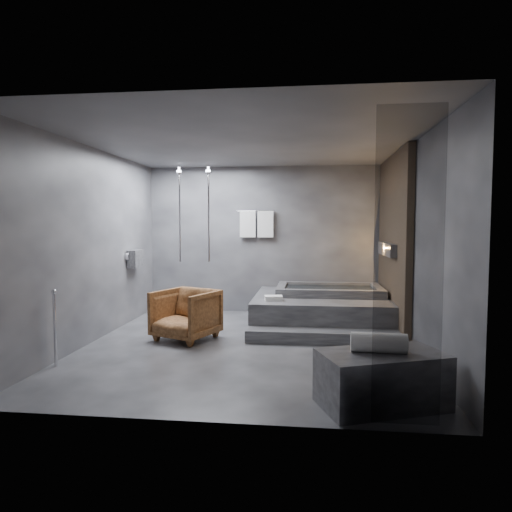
# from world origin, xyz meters

# --- Properties ---
(room) EXTENTS (5.00, 5.04, 2.82)m
(room) POSITION_xyz_m (0.40, 0.24, 1.73)
(room) COLOR #2B2B2E
(room) RESTS_ON ground
(tub_deck) EXTENTS (2.20, 2.00, 0.50)m
(tub_deck) POSITION_xyz_m (1.05, 1.45, 0.25)
(tub_deck) COLOR #303032
(tub_deck) RESTS_ON ground
(tub_step) EXTENTS (2.20, 0.36, 0.18)m
(tub_step) POSITION_xyz_m (1.05, 0.27, 0.09)
(tub_step) COLOR #303032
(tub_step) RESTS_ON ground
(concrete_bench) EXTENTS (1.28, 0.98, 0.51)m
(concrete_bench) POSITION_xyz_m (1.53, -1.97, 0.25)
(concrete_bench) COLOR #2D2D2F
(concrete_bench) RESTS_ON ground
(driftwood_chair) EXTENTS (1.05, 1.06, 0.74)m
(driftwood_chair) POSITION_xyz_m (-0.95, 0.25, 0.37)
(driftwood_chair) COLOR #442511
(driftwood_chair) RESTS_ON ground
(rolled_towel) EXTENTS (0.52, 0.21, 0.18)m
(rolled_towel) POSITION_xyz_m (1.50, -1.97, 0.60)
(rolled_towel) COLOR silver
(rolled_towel) RESTS_ON concrete_bench
(deck_towel) EXTENTS (0.30, 0.24, 0.07)m
(deck_towel) POSITION_xyz_m (0.30, 0.87, 0.54)
(deck_towel) COLOR white
(deck_towel) RESTS_ON tub_deck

